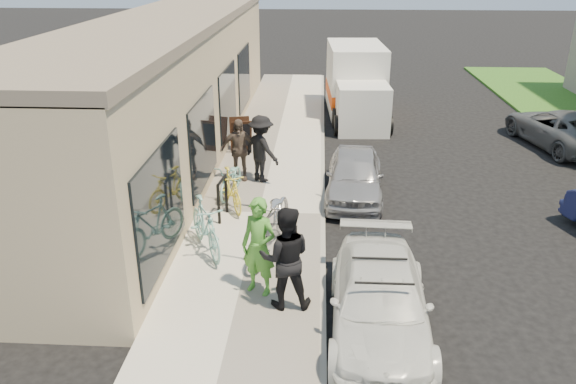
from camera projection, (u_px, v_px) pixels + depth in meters
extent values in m
plane|color=black|center=(346.00, 287.00, 10.82)|extent=(120.00, 120.00, 0.00)
cube|color=beige|center=(259.00, 215.00, 13.65)|extent=(3.00, 34.00, 0.15)
cube|color=gray|center=(323.00, 217.00, 13.57)|extent=(0.12, 34.00, 0.13)
cube|color=tan|center=(172.00, 90.00, 17.66)|extent=(3.50, 20.00, 4.00)
cube|color=#766859|center=(166.00, 20.00, 16.85)|extent=(3.60, 20.00, 0.25)
cube|color=black|center=(161.00, 208.00, 10.37)|extent=(0.06, 3.00, 2.20)
cube|color=black|center=(203.00, 141.00, 14.05)|extent=(0.06, 3.00, 2.20)
cube|color=black|center=(228.00, 103.00, 17.73)|extent=(0.06, 3.00, 2.20)
cube|color=black|center=(244.00, 77.00, 21.41)|extent=(0.06, 3.00, 2.20)
cylinder|color=black|center=(219.00, 205.00, 12.86)|extent=(0.07, 0.07, 0.95)
cylinder|color=black|center=(226.00, 194.00, 13.44)|extent=(0.07, 0.07, 0.95)
cylinder|color=black|center=(222.00, 180.00, 12.97)|extent=(0.14, 0.64, 0.07)
cube|color=black|center=(242.00, 137.00, 17.49)|extent=(0.68, 0.42, 1.05)
cube|color=black|center=(240.00, 133.00, 17.84)|extent=(0.68, 0.42, 1.05)
cube|color=black|center=(242.00, 135.00, 17.44)|extent=(0.54, 0.30, 0.75)
imported|color=silver|center=(379.00, 301.00, 9.36)|extent=(1.80, 4.11, 1.17)
cylinder|color=black|center=(384.00, 284.00, 8.72)|extent=(0.93, 0.04, 0.04)
cylinder|color=black|center=(380.00, 259.00, 9.44)|extent=(0.93, 0.04, 0.04)
imported|color=#A4A3A8|center=(355.00, 175.00, 14.62)|extent=(1.69, 3.68, 1.22)
cube|color=silver|center=(362.00, 109.00, 20.00)|extent=(1.89, 1.89, 1.71)
cube|color=black|center=(363.00, 99.00, 19.86)|extent=(1.67, 0.14, 0.81)
cube|color=silver|center=(355.00, 78.00, 22.28)|extent=(2.26, 3.88, 2.61)
cube|color=#E5470D|center=(355.00, 93.00, 22.51)|extent=(2.28, 3.90, 0.50)
cylinder|color=black|center=(338.00, 125.00, 19.79)|extent=(0.26, 0.73, 0.72)
cylinder|color=black|center=(389.00, 126.00, 19.78)|extent=(0.26, 0.73, 0.72)
cylinder|color=black|center=(336.00, 118.00, 20.70)|extent=(0.26, 0.73, 0.72)
cylinder|color=black|center=(384.00, 118.00, 20.69)|extent=(0.26, 0.73, 0.72)
cylinder|color=black|center=(330.00, 96.00, 23.85)|extent=(0.26, 0.73, 0.72)
cylinder|color=black|center=(372.00, 96.00, 23.84)|extent=(0.26, 0.73, 0.72)
imported|color=#505355|center=(559.00, 128.00, 18.61)|extent=(2.91, 4.73, 1.22)
imported|color=#ACACAE|center=(273.00, 222.00, 11.63)|extent=(1.34, 2.62, 1.31)
imported|color=#4B9732|center=(259.00, 247.00, 10.07)|extent=(0.80, 0.69, 1.86)
imported|color=black|center=(285.00, 258.00, 9.67)|extent=(0.97, 0.78, 1.89)
imported|color=#83C3BA|center=(205.00, 226.00, 11.63)|extent=(1.35, 1.93, 1.14)
imported|color=#83C3BA|center=(231.00, 179.00, 14.47)|extent=(0.82, 1.72, 0.87)
imported|color=yellow|center=(231.00, 189.00, 13.69)|extent=(1.10, 1.65, 0.97)
imported|color=black|center=(261.00, 149.00, 15.19)|extent=(1.34, 1.30, 1.84)
imported|color=brown|center=(239.00, 150.00, 15.29)|extent=(1.06, 0.56, 1.73)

